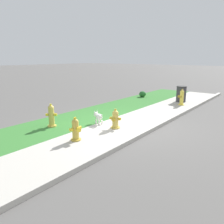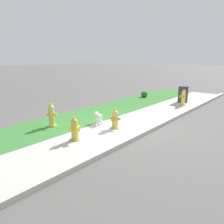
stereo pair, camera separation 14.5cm
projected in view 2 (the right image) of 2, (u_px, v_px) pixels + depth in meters
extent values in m
plane|color=#5B5956|center=(125.00, 126.00, 7.54)|extent=(120.00, 120.00, 0.00)
cube|color=#BCB7AD|center=(125.00, 126.00, 7.54)|extent=(18.00, 1.80, 0.01)
cube|color=#387A33|center=(85.00, 116.00, 8.74)|extent=(18.00, 2.11, 0.01)
cube|color=#BCB7AD|center=(150.00, 130.00, 6.92)|extent=(18.00, 0.16, 0.12)
cylinder|color=gold|center=(75.00, 139.00, 6.22)|extent=(0.29, 0.29, 0.05)
cylinder|color=gold|center=(74.00, 130.00, 6.15)|extent=(0.19, 0.19, 0.49)
sphere|color=gold|center=(74.00, 122.00, 6.09)|extent=(0.20, 0.20, 0.20)
cube|color=yellow|center=(74.00, 118.00, 6.06)|extent=(0.06, 0.06, 0.06)
cylinder|color=yellow|center=(79.00, 127.00, 6.23)|extent=(0.10, 0.10, 0.09)
cylinder|color=yellow|center=(70.00, 129.00, 6.05)|extent=(0.10, 0.10, 0.09)
cylinder|color=yellow|center=(77.00, 130.00, 6.04)|extent=(0.13, 0.11, 0.12)
cylinder|color=gold|center=(115.00, 128.00, 7.26)|extent=(0.31, 0.31, 0.05)
cylinder|color=gold|center=(115.00, 120.00, 7.20)|extent=(0.20, 0.20, 0.46)
sphere|color=gold|center=(115.00, 113.00, 7.14)|extent=(0.21, 0.21, 0.21)
cube|color=#B29323|center=(115.00, 110.00, 7.11)|extent=(0.07, 0.07, 0.06)
cylinder|color=#B29323|center=(119.00, 119.00, 7.13)|extent=(0.11, 0.11, 0.09)
cylinder|color=#B29323|center=(111.00, 118.00, 7.24)|extent=(0.11, 0.11, 0.09)
cylinder|color=#B29323|center=(113.00, 120.00, 7.05)|extent=(0.13, 0.14, 0.12)
cylinder|color=yellow|center=(183.00, 105.00, 10.70)|extent=(0.29, 0.29, 0.05)
cylinder|color=yellow|center=(183.00, 98.00, 10.62)|extent=(0.18, 0.18, 0.60)
sphere|color=yellow|center=(184.00, 92.00, 10.55)|extent=(0.19, 0.19, 0.19)
cube|color=#B29323|center=(184.00, 90.00, 10.52)|extent=(0.06, 0.06, 0.06)
cylinder|color=#B29323|center=(182.00, 97.00, 10.50)|extent=(0.09, 0.09, 0.09)
cylinder|color=#B29323|center=(185.00, 97.00, 10.70)|extent=(0.09, 0.09, 0.09)
cylinder|color=#B29323|center=(181.00, 97.00, 10.69)|extent=(0.12, 0.10, 0.12)
cylinder|color=gold|center=(52.00, 125.00, 7.48)|extent=(0.29, 0.29, 0.05)
cylinder|color=gold|center=(52.00, 116.00, 7.40)|extent=(0.19, 0.19, 0.60)
sphere|color=gold|center=(51.00, 108.00, 7.33)|extent=(0.20, 0.20, 0.20)
cube|color=yellow|center=(51.00, 104.00, 7.30)|extent=(0.08, 0.08, 0.06)
cylinder|color=yellow|center=(47.00, 114.00, 7.38)|extent=(0.13, 0.13, 0.09)
cylinder|color=yellow|center=(56.00, 114.00, 7.39)|extent=(0.13, 0.13, 0.09)
cylinder|color=yellow|center=(52.00, 113.00, 7.52)|extent=(0.15, 0.16, 0.12)
ellipsoid|color=white|center=(99.00, 117.00, 7.65)|extent=(0.30, 0.36, 0.22)
sphere|color=white|center=(96.00, 114.00, 7.80)|extent=(0.17, 0.17, 0.17)
sphere|color=black|center=(95.00, 114.00, 7.87)|extent=(0.03, 0.03, 0.03)
cone|color=white|center=(95.00, 112.00, 7.76)|extent=(0.08, 0.08, 0.08)
cone|color=white|center=(97.00, 111.00, 7.81)|extent=(0.08, 0.08, 0.08)
cylinder|color=white|center=(96.00, 122.00, 7.74)|extent=(0.06, 0.06, 0.16)
cylinder|color=white|center=(99.00, 121.00, 7.81)|extent=(0.06, 0.06, 0.16)
cylinder|color=white|center=(99.00, 123.00, 7.58)|extent=(0.06, 0.06, 0.16)
cylinder|color=white|center=(102.00, 122.00, 7.65)|extent=(0.06, 0.06, 0.16)
cylinder|color=white|center=(101.00, 116.00, 7.49)|extent=(0.05, 0.05, 0.12)
cylinder|color=#333338|center=(183.00, 95.00, 11.41)|extent=(0.50, 0.50, 0.80)
cylinder|color=black|center=(184.00, 87.00, 11.31)|extent=(0.52, 0.52, 0.03)
ellipsoid|color=#28662D|center=(144.00, 94.00, 12.93)|extent=(0.40, 0.40, 0.34)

